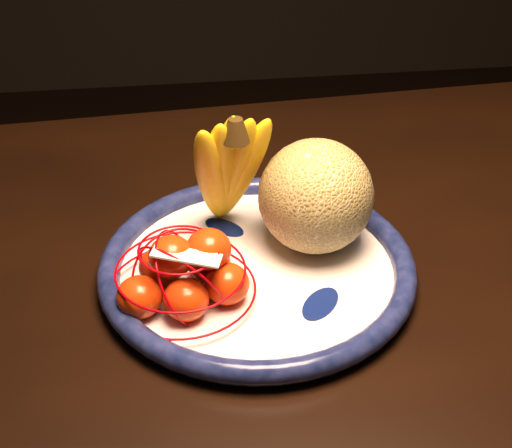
{
  "coord_description": "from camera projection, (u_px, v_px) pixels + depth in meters",
  "views": [
    {
      "loc": [
        0.06,
        -0.6,
        1.31
      ],
      "look_at": [
        0.15,
        0.11,
        0.8
      ],
      "focal_mm": 55.0,
      "sensor_mm": 36.0,
      "label": 1
    }
  ],
  "objects": [
    {
      "name": "price_tag",
      "position": [
        187.0,
        256.0,
        0.81
      ],
      "size": [
        0.08,
        0.05,
        0.01
      ],
      "primitive_type": "cube",
      "rotation": [
        -0.14,
        0.1,
        -0.27
      ],
      "color": "white",
      "rests_on": "mandarin_bag"
    },
    {
      "name": "fruit_bowl",
      "position": [
        257.0,
        268.0,
        0.9
      ],
      "size": [
        0.37,
        0.37,
        0.03
      ],
      "rotation": [
        0.0,
        0.0,
        0.31
      ],
      "color": "white",
      "rests_on": "dining_table"
    },
    {
      "name": "banana_bunch",
      "position": [
        227.0,
        166.0,
        0.91
      ],
      "size": [
        0.12,
        0.12,
        0.18
      ],
      "rotation": [
        0.0,
        0.0,
        0.24
      ],
      "color": "yellow",
      "rests_on": "fruit_bowl"
    },
    {
      "name": "cantaloupe",
      "position": [
        316.0,
        196.0,
        0.91
      ],
      "size": [
        0.13,
        0.13,
        0.13
      ],
      "primitive_type": "sphere",
      "color": "olive",
      "rests_on": "fruit_bowl"
    },
    {
      "name": "mandarin_bag",
      "position": [
        185.0,
        274.0,
        0.84
      ],
      "size": [
        0.17,
        0.17,
        0.1
      ],
      "rotation": [
        0.0,
        0.0,
        -0.03
      ],
      "color": "#ED3A13",
      "rests_on": "fruit_bowl"
    },
    {
      "name": "dining_table",
      "position": [
        229.0,
        327.0,
        0.96
      ],
      "size": [
        1.52,
        0.97,
        0.73
      ],
      "rotation": [
        0.0,
        0.0,
        0.06
      ],
      "color": "black",
      "rests_on": "ground"
    }
  ]
}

